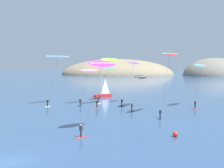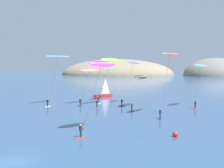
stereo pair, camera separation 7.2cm
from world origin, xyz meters
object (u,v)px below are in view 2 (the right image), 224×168
Objects in this scene: kitesurfer_pink at (89,73)px; kitesurfer_purple at (133,67)px; kitesurfer_lime at (110,63)px; kitesurfer_green at (109,71)px; kitesurfer_blue at (57,60)px; kitesurfer_magenta at (100,69)px; kitesurfer_cyan at (200,68)px; sailboat_near at (102,95)px; kitesurfer_black at (140,79)px; kitesurfer_red at (169,59)px; marker_buoy at (175,134)px.

kitesurfer_purple is (9.38, 2.64, 1.28)m from kitesurfer_pink.
kitesurfer_lime is at bearing -7.52° from kitesurfer_pink.
kitesurfer_blue reaches higher than kitesurfer_green.
kitesurfer_magenta is (15.14, -21.77, -1.37)m from kitesurfer_blue.
kitesurfer_cyan is 28.98m from kitesurfer_magenta.
kitesurfer_lime is (4.89, -0.65, 2.26)m from kitesurfer_pink.
kitesurfer_blue is 26.55m from kitesurfer_magenta.
sailboat_near is 20.68m from kitesurfer_black.
kitesurfer_pink is at bearing 150.05° from kitesurfer_red.
kitesurfer_red is (17.40, -10.03, 2.87)m from kitesurfer_pink.
marker_buoy is at bearing -63.56° from sailboat_near.
sailboat_near is 15.49m from kitesurfer_pink.
sailboat_near is at bearing 116.44° from marker_buoy.
kitesurfer_green is (3.42, -7.16, 6.67)m from sailboat_near.
kitesurfer_pink is 11.80m from kitesurfer_black.
kitesurfer_lime reaches higher than kitesurfer_black.
sailboat_near is 19.76m from kitesurfer_blue.
marker_buoy is (18.83, -37.87, -0.29)m from sailboat_near.
kitesurfer_purple is 26.72m from kitesurfer_magenta.
kitesurfer_lime is at bearing -70.06° from sailboat_near.
kitesurfer_purple is at bearing 88.50° from kitesurfer_magenta.
kitesurfer_purple is (6.40, -4.28, 1.07)m from kitesurfer_green.
kitesurfer_red is 25.09m from kitesurfer_blue.
kitesurfer_lime is (1.92, -7.56, 2.05)m from kitesurfer_green.
kitesurfer_purple is at bearing 122.38° from kitesurfer_red.
kitesurfer_lime is 14.89× the size of marker_buoy.
kitesurfer_red is 1.14× the size of kitesurfer_magenta.
kitesurfer_lime is 7.60m from kitesurfer_black.
kitesurfer_cyan is (18.69, 1.42, -1.17)m from kitesurfer_lime.
kitesurfer_blue is 15.82× the size of marker_buoy.
kitesurfer_magenta is (3.78, -23.43, -0.83)m from kitesurfer_lime.
kitesurfer_pink is at bearing 127.69° from marker_buoy.
kitesurfer_lime is 0.94× the size of kitesurfer_red.
kitesurfer_pink is at bearing 109.82° from kitesurfer_magenta.
kitesurfer_lime is at bearing 143.13° from kitesurfer_red.
marker_buoy is (24.85, -21.49, -9.56)m from kitesurfer_blue.
sailboat_near is 40.01m from kitesurfer_magenta.
marker_buoy is at bearing -63.36° from kitesurfer_green.
kitesurfer_cyan is (24.03, -13.30, 7.56)m from sailboat_near.
sailboat_near is 16.95m from kitesurfer_purple.
kitesurfer_black is at bearing -9.10° from kitesurfer_pink.
kitesurfer_pink is 7.53m from kitesurfer_green.
kitesurfer_cyan is (14.21, -1.86, -0.19)m from kitesurfer_purple.
kitesurfer_pink is 0.92× the size of kitesurfer_black.
kitesurfer_pink reaches higher than kitesurfer_black.
kitesurfer_black is (-5.80, 8.17, -3.97)m from kitesurfer_red.
kitesurfer_red is 1.21× the size of kitesurfer_cyan.
kitesurfer_lime is 18.78m from kitesurfer_cyan.
kitesurfer_blue reaches higher than kitesurfer_magenta.
kitesurfer_purple is at bearing 17.34° from kitesurfer_blue.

